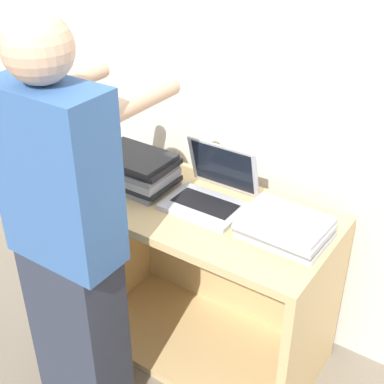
{
  "coord_description": "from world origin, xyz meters",
  "views": [
    {
      "loc": [
        0.98,
        -1.25,
        1.93
      ],
      "look_at": [
        0.0,
        0.2,
        0.89
      ],
      "focal_mm": 50.0,
      "sensor_mm": 36.0,
      "label": 1
    }
  ],
  "objects": [
    {
      "name": "wall_back",
      "position": [
        0.0,
        0.67,
        1.2
      ],
      "size": [
        8.0,
        0.05,
        2.4
      ],
      "color": "beige",
      "rests_on": "ground_plane"
    },
    {
      "name": "cart",
      "position": [
        0.0,
        0.35,
        0.39
      ],
      "size": [
        1.07,
        0.57,
        0.77
      ],
      "color": "tan",
      "rests_on": "ground_plane"
    },
    {
      "name": "laptop_open",
      "position": [
        0.0,
        0.33,
        0.82
      ],
      "size": [
        0.32,
        0.29,
        0.24
      ],
      "color": "#B7B7BC",
      "rests_on": "cart"
    },
    {
      "name": "laptop_stack_left",
      "position": [
        -0.35,
        0.29,
        0.84
      ],
      "size": [
        0.33,
        0.25,
        0.14
      ],
      "color": "gray",
      "rests_on": "cart"
    },
    {
      "name": "laptop_stack_right",
      "position": [
        0.35,
        0.29,
        0.81
      ],
      "size": [
        0.33,
        0.25,
        0.08
      ],
      "color": "#B7B7BC",
      "rests_on": "cart"
    },
    {
      "name": "person",
      "position": [
        -0.23,
        -0.24,
        0.81
      ],
      "size": [
        0.4,
        0.53,
        1.61
      ],
      "color": "#2D3342",
      "rests_on": "ground_plane"
    }
  ]
}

